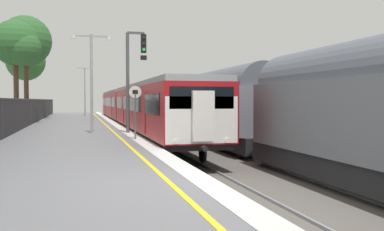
% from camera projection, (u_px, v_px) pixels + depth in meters
% --- Properties ---
extents(ground, '(17.40, 110.00, 1.21)m').
position_uv_depth(ground, '(298.00, 203.00, 9.71)').
color(ground, slate).
extents(commuter_train_at_platform, '(2.83, 39.59, 3.81)m').
position_uv_depth(commuter_train_at_platform, '(134.00, 106.00, 34.11)').
color(commuter_train_at_platform, maroon).
rests_on(commuter_train_at_platform, ground).
extents(freight_train_adjacent_track, '(2.60, 52.17, 4.49)m').
position_uv_depth(freight_train_adjacent_track, '(195.00, 104.00, 31.49)').
color(freight_train_adjacent_track, '#232326').
rests_on(freight_train_adjacent_track, ground).
extents(signal_gantry, '(1.10, 0.24, 5.36)m').
position_uv_depth(signal_gantry, '(133.00, 70.00, 22.63)').
color(signal_gantry, '#47474C').
rests_on(signal_gantry, ground).
extents(speed_limit_sign, '(0.59, 0.08, 2.39)m').
position_uv_depth(speed_limit_sign, '(135.00, 105.00, 18.89)').
color(speed_limit_sign, '#59595B').
rests_on(speed_limit_sign, ground).
extents(platform_lamp_mid, '(2.00, 0.20, 5.19)m').
position_uv_depth(platform_lamp_mid, '(92.00, 74.00, 22.36)').
color(platform_lamp_mid, '#93999E').
rests_on(platform_lamp_mid, ground).
extents(platform_lamp_far, '(2.00, 0.20, 5.36)m').
position_uv_depth(platform_lamp_far, '(85.00, 87.00, 46.99)').
color(platform_lamp_far, '#93999E').
rests_on(platform_lamp_far, ground).
extents(background_tree_left, '(3.96, 3.96, 7.72)m').
position_uv_depth(background_tree_left, '(26.00, 62.00, 43.91)').
color(background_tree_left, '#473323').
rests_on(background_tree_left, ground).
extents(background_tree_right, '(4.63, 4.63, 9.45)m').
position_uv_depth(background_tree_right, '(25.00, 43.00, 38.97)').
color(background_tree_right, '#473323').
rests_on(background_tree_right, ground).
extents(background_tree_back, '(3.61, 3.44, 7.75)m').
position_uv_depth(background_tree_back, '(18.00, 45.00, 31.81)').
color(background_tree_back, '#473323').
rests_on(background_tree_back, ground).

